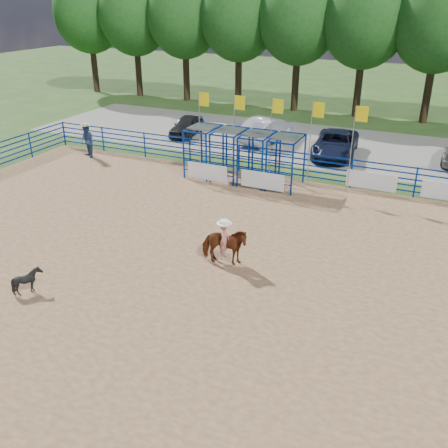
% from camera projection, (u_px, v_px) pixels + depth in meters
% --- Properties ---
extents(ground, '(120.00, 120.00, 0.00)m').
position_uv_depth(ground, '(205.00, 266.00, 17.72)').
color(ground, '#395722').
rests_on(ground, ground).
extents(arena_dirt, '(30.00, 20.00, 0.02)m').
position_uv_depth(arena_dirt, '(205.00, 266.00, 17.71)').
color(arena_dirt, '#946E4A').
rests_on(arena_dirt, ground).
extents(gravel_strip, '(40.00, 10.00, 0.01)m').
position_uv_depth(gravel_strip, '(326.00, 145.00, 31.68)').
color(gravel_strip, gray).
rests_on(gravel_strip, ground).
extents(horse_and_rider, '(1.82, 1.09, 2.39)m').
position_uv_depth(horse_and_rider, '(224.00, 243.00, 17.50)').
color(horse_and_rider, '#642E14').
rests_on(horse_and_rider, arena_dirt).
extents(calf, '(0.92, 0.85, 0.87)m').
position_uv_depth(calf, '(28.00, 281.00, 15.98)').
color(calf, black).
rests_on(calf, arena_dirt).
extents(spectator_cowboy, '(1.18, 1.10, 1.99)m').
position_uv_depth(spectator_cowboy, '(87.00, 141.00, 28.90)').
color(spectator_cowboy, navy).
rests_on(spectator_cowboy, arena_dirt).
extents(car_a, '(2.08, 3.94, 1.28)m').
position_uv_depth(car_a, '(187.00, 126.00, 33.65)').
color(car_a, black).
rests_on(car_a, gravel_strip).
extents(car_b, '(2.69, 5.13, 1.61)m').
position_uv_depth(car_b, '(268.00, 129.00, 32.12)').
color(car_b, gray).
rests_on(car_b, gravel_strip).
extents(car_c, '(2.94, 5.37, 1.43)m').
position_uv_depth(car_c, '(335.00, 144.00, 29.37)').
color(car_c, black).
rests_on(car_c, gravel_strip).
extents(perimeter_fence, '(30.10, 20.10, 1.50)m').
position_uv_depth(perimeter_fence, '(204.00, 248.00, 17.40)').
color(perimeter_fence, navy).
rests_on(perimeter_fence, ground).
extents(chute_assembly, '(19.32, 2.41, 4.20)m').
position_uv_depth(chute_assembly, '(250.00, 157.00, 25.17)').
color(chute_assembly, navy).
rests_on(chute_assembly, ground).
extents(treeline, '(56.40, 6.40, 11.24)m').
position_uv_depth(treeline, '(367.00, 12.00, 35.89)').
color(treeline, '#3F2B19').
rests_on(treeline, ground).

